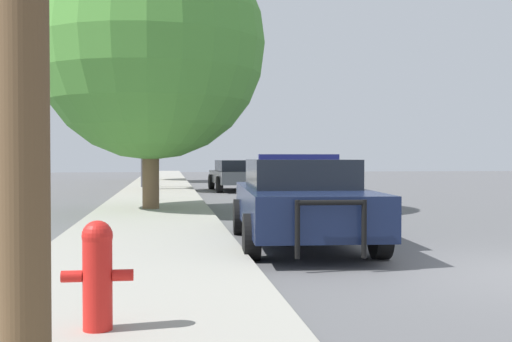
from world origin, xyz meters
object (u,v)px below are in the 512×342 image
tree_sidewalk_mid (151,67)px  fire_hydrant (97,272)px  police_car (300,199)px  tree_sidewalk_near (150,45)px  traffic_light (179,111)px  car_background_midblock (234,174)px  tree_sidewalk_far (146,95)px

tree_sidewalk_mid → fire_hydrant: bearing=-89.7°
fire_hydrant → police_car: bearing=63.2°
police_car → tree_sidewalk_near: 7.91m
fire_hydrant → traffic_light: size_ratio=0.18×
traffic_light → tree_sidewalk_mid: tree_sidewalk_mid is taller
traffic_light → fire_hydrant: bearing=-92.6°
tree_sidewalk_near → tree_sidewalk_mid: size_ratio=0.99×
fire_hydrant → tree_sidewalk_mid: (-0.12, 22.37, 4.72)m
traffic_light → car_background_midblock: size_ratio=1.01×
police_car → tree_sidewalk_far: (-3.51, 27.59, 4.36)m
police_car → traffic_light: size_ratio=1.09×
police_car → traffic_light: bearing=-81.4°
car_background_midblock → tree_sidewalk_far: size_ratio=0.63×
traffic_light → tree_sidewalk_mid: bearing=-125.0°
traffic_light → police_car: bearing=-84.7°
tree_sidewalk_near → police_car: bearing=-67.4°
car_background_midblock → traffic_light: bearing=150.0°
car_background_midblock → tree_sidewalk_mid: (-3.58, -0.48, 4.59)m
fire_hydrant → traffic_light: (1.08, 24.07, 2.96)m
traffic_light → car_background_midblock: bearing=-27.3°
police_car → tree_sidewalk_near: bearing=-64.1°
fire_hydrant → tree_sidewalk_near: size_ratio=0.12×
car_background_midblock → tree_sidewalk_near: (-3.35, -10.82, 3.74)m
police_car → fire_hydrant: (-2.81, -5.55, -0.19)m
tree_sidewalk_far → tree_sidewalk_mid: tree_sidewalk_far is taller
traffic_light → tree_sidewalk_near: size_ratio=0.65×
police_car → tree_sidewalk_mid: (-2.93, 16.81, 4.53)m
tree_sidewalk_far → police_car: bearing=-82.8°
fire_hydrant → tree_sidewalk_near: 12.63m
police_car → fire_hydrant: size_ratio=6.01×
traffic_light → tree_sidewalk_near: tree_sidewalk_near is taller
fire_hydrant → tree_sidewalk_mid: tree_sidewalk_mid is taller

